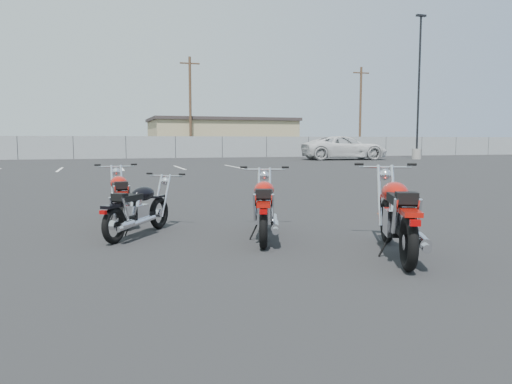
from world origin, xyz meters
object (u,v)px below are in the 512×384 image
object	(u,v)px
motorcycle_second_black	(138,209)
motorcycle_front_red	(120,197)
white_van	(345,141)
motorcycle_rear_red	(265,207)
motorcycle_third_red	(398,215)

from	to	relation	value
motorcycle_second_black	motorcycle_front_red	bearing A→B (deg)	99.24
motorcycle_second_black	white_van	distance (m)	31.65
motorcycle_second_black	white_van	bearing A→B (deg)	56.93
motorcycle_front_red	motorcycle_rear_red	bearing A→B (deg)	-46.63
motorcycle_rear_red	white_van	size ratio (longest dim) A/B	0.28
motorcycle_front_red	motorcycle_second_black	distance (m)	1.31
motorcycle_second_black	motorcycle_rear_red	bearing A→B (deg)	-24.20
motorcycle_second_black	motorcycle_rear_red	xyz separation A→B (m)	(1.76, -0.79, 0.05)
motorcycle_front_red	motorcycle_rear_red	size ratio (longest dim) A/B	0.99
motorcycle_second_black	motorcycle_rear_red	distance (m)	1.93
motorcycle_third_red	motorcycle_rear_red	size ratio (longest dim) A/B	1.08
motorcycle_second_black	motorcycle_third_red	distance (m)	3.80
motorcycle_front_red	white_van	size ratio (longest dim) A/B	0.28
motorcycle_third_red	motorcycle_rear_red	xyz separation A→B (m)	(-1.25, 1.53, -0.04)
motorcycle_second_black	motorcycle_rear_red	world-z (taller)	motorcycle_rear_red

